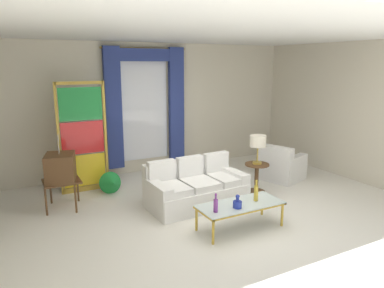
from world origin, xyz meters
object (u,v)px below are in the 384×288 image
coffee_table (240,206)px  peacock_figurine (112,183)px  bottle_amber_squat (256,192)px  bottle_crystal_tall (216,205)px  round_side_table (257,175)px  bottle_blue_decanter (237,203)px  vintage_tv (60,169)px  armchair_white (281,167)px  stained_glass_divider (83,140)px  couch_white_long (195,188)px  table_lamp_brass (258,142)px

coffee_table → peacock_figurine: bearing=119.1°
coffee_table → bottle_amber_squat: bearing=-3.0°
bottle_crystal_tall → round_side_table: (1.74, 1.27, -0.17)m
bottle_blue_decanter → vintage_tv: (-2.18, 2.27, 0.25)m
peacock_figurine → bottle_amber_squat: bearing=-56.2°
armchair_white → stained_glass_divider: stained_glass_divider is taller
vintage_tv → stained_glass_divider: stained_glass_divider is taller
coffee_table → bottle_blue_decanter: bearing=-140.2°
bottle_blue_decanter → bottle_amber_squat: 0.44m
couch_white_long → bottle_blue_decanter: couch_white_long is taller
stained_glass_divider → table_lamp_brass: size_ratio=3.86×
vintage_tv → armchair_white: size_ratio=1.31×
bottle_blue_decanter → vintage_tv: vintage_tv is taller
bottle_crystal_tall → peacock_figurine: bottle_crystal_tall is taller
coffee_table → peacock_figurine: 2.79m
vintage_tv → table_lamp_brass: vintage_tv is taller
coffee_table → stained_glass_divider: size_ratio=0.62×
coffee_table → round_side_table: size_ratio=2.28×
bottle_crystal_tall → round_side_table: size_ratio=0.49×
bottle_crystal_tall → stained_glass_divider: stained_glass_divider is taller
vintage_tv → table_lamp_brass: 3.69m
peacock_figurine → table_lamp_brass: table_lamp_brass is taller
vintage_tv → table_lamp_brass: bearing=-15.4°
bottle_blue_decanter → armchair_white: armchair_white is taller
bottle_crystal_tall → peacock_figurine: bearing=108.4°
bottle_crystal_tall → stained_glass_divider: bearing=112.8°
armchair_white → table_lamp_brass: 1.31m
armchair_white → bottle_crystal_tall: bearing=-148.3°
bottle_amber_squat → vintage_tv: vintage_tv is taller
armchair_white → peacock_figurine: (-3.58, 0.84, -0.07)m
bottle_blue_decanter → armchair_white: size_ratio=0.21×
peacock_figurine → couch_white_long: bearing=-45.1°
couch_white_long → peacock_figurine: bearing=134.9°
vintage_tv → coffee_table: bearing=-42.9°
armchair_white → peacock_figurine: bearing=166.8°
bottle_crystal_tall → table_lamp_brass: (1.74, 1.27, 0.50)m
couch_white_long → round_side_table: size_ratio=3.01×
bottle_crystal_tall → table_lamp_brass: bearing=36.2°
couch_white_long → coffee_table: 1.23m
bottle_blue_decanter → round_side_table: size_ratio=0.35×
coffee_table → bottle_blue_decanter: bottle_blue_decanter is taller
couch_white_long → stained_glass_divider: size_ratio=0.81×
couch_white_long → vintage_tv: size_ratio=1.33×
coffee_table → table_lamp_brass: bearing=43.7°
bottle_amber_squat → vintage_tv: (-2.60, 2.17, 0.18)m
coffee_table → round_side_table: bearing=43.7°
stained_glass_divider → bottle_blue_decanter: bearing=-61.5°
couch_white_long → table_lamp_brass: (1.38, -0.04, 0.72)m
couch_white_long → table_lamp_brass: size_ratio=3.14×
couch_white_long → coffee_table: bearing=-83.2°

